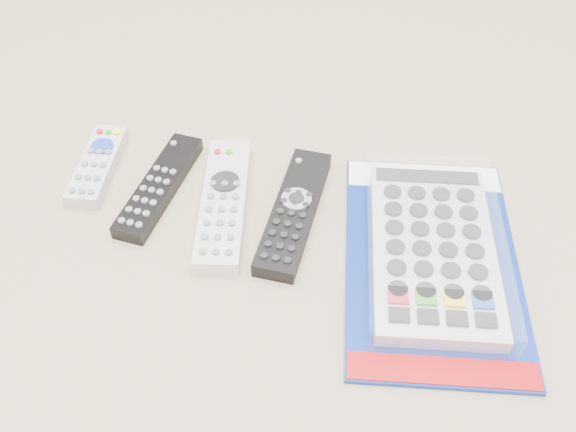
% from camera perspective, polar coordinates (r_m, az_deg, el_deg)
% --- Properties ---
extents(remote_small_grey, '(0.06, 0.15, 0.02)m').
position_cam_1_polar(remote_small_grey, '(0.91, -16.56, 4.37)').
color(remote_small_grey, '#B1B1B3').
rests_on(remote_small_grey, ground).
extents(remote_slim_black, '(0.06, 0.19, 0.02)m').
position_cam_1_polar(remote_slim_black, '(0.86, -11.39, 2.61)').
color(remote_slim_black, black).
rests_on(remote_slim_black, ground).
extents(remote_silver_dvd, '(0.09, 0.23, 0.03)m').
position_cam_1_polar(remote_silver_dvd, '(0.82, -5.73, 1.16)').
color(remote_silver_dvd, silver).
rests_on(remote_silver_dvd, ground).
extents(remote_large_black, '(0.06, 0.21, 0.02)m').
position_cam_1_polar(remote_large_black, '(0.81, 0.54, 0.40)').
color(remote_large_black, black).
rests_on(remote_large_black, ground).
extents(jumbo_remote_packaged, '(0.24, 0.36, 0.04)m').
position_cam_1_polar(jumbo_remote_packaged, '(0.77, 12.79, -2.84)').
color(jumbo_remote_packaged, navy).
rests_on(jumbo_remote_packaged, ground).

